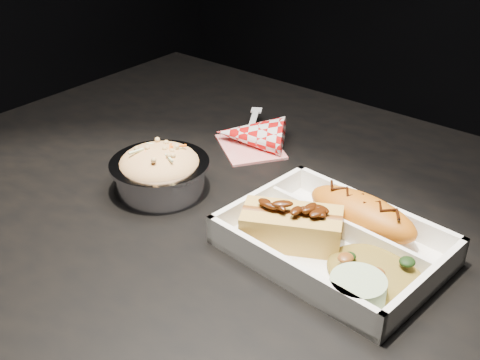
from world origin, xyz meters
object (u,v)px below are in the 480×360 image
at_px(food_tray, 334,245).
at_px(hotdog, 292,224).
at_px(dining_table, 287,270).
at_px(foil_coleslaw_cup, 160,170).
at_px(napkin_fork, 249,134).
at_px(fried_pastry, 362,213).

height_order(food_tray, hotdog, hotdog).
distance_m(dining_table, food_tray, 0.14).
bearing_deg(dining_table, hotdog, -53.94).
relative_size(dining_table, foil_coleslaw_cup, 8.65).
bearing_deg(napkin_fork, fried_pastry, 36.88).
bearing_deg(foil_coleslaw_cup, hotdog, 1.55).
bearing_deg(dining_table, fried_pastry, 14.31).
xyz_separation_m(fried_pastry, hotdog, (-0.05, -0.08, 0.00)).
xyz_separation_m(food_tray, foil_coleslaw_cup, (-0.27, -0.03, 0.02)).
height_order(fried_pastry, napkin_fork, napkin_fork).
bearing_deg(hotdog, food_tray, -1.71).
xyz_separation_m(fried_pastry, foil_coleslaw_cup, (-0.27, -0.08, 0.00)).
distance_m(food_tray, napkin_fork, 0.31).
bearing_deg(food_tray, foil_coleslaw_cup, -168.69).
height_order(fried_pastry, hotdog, hotdog).
height_order(dining_table, hotdog, hotdog).
distance_m(dining_table, foil_coleslaw_cup, 0.23).
xyz_separation_m(foil_coleslaw_cup, napkin_fork, (0.01, 0.19, -0.02)).
relative_size(food_tray, foil_coleslaw_cup, 1.91).
relative_size(dining_table, napkin_fork, 7.13).
bearing_deg(napkin_fork, dining_table, 21.84).
bearing_deg(fried_pastry, napkin_fork, 157.31).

